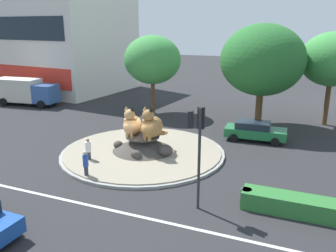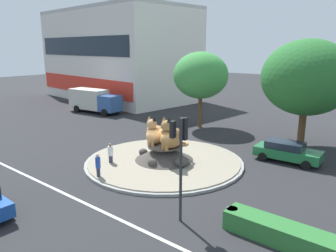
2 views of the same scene
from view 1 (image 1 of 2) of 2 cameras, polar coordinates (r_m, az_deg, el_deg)
name	(u,v)px [view 1 (image 1 of 2)]	position (r m, az deg, el deg)	size (l,w,h in m)	color
ground_plane	(143,153)	(24.71, -4.11, -4.51)	(160.00, 160.00, 0.00)	#28282B
lane_centreline	(77,202)	(18.80, -14.69, -12.04)	(112.00, 0.20, 0.01)	silver
roundabout_island	(143,148)	(24.56, -4.10, -3.67)	(11.45, 11.45, 1.33)	gray
cat_statue_calico	(132,124)	(24.27, -5.93, 0.32)	(1.44, 2.33, 2.15)	tan
cat_statue_tabby	(152,126)	(23.54, -2.71, 0.03)	(1.52, 2.29, 2.31)	#9E703D
traffic_light_mast	(198,136)	(16.37, 5.01, -1.61)	(0.71, 0.58, 5.12)	#2D2D33
shophouse_block	(39,38)	(54.14, -20.40, 13.42)	(26.38, 16.16, 18.58)	silver
clipped_hedge_strip	(298,206)	(18.10, 20.55, -12.16)	(5.27, 1.20, 0.90)	#2D7033
broadleaf_tree_behind_island	(262,60)	(31.16, 15.23, 10.39)	(7.18, 7.18, 8.92)	brown
second_tree_near_tower	(152,60)	(34.89, -2.56, 10.79)	(5.61, 5.61, 7.82)	brown
third_tree_left	(333,60)	(33.70, 25.39, 9.83)	(5.50, 5.50, 8.22)	brown
pedestrian_white_shirt	(88,150)	(23.34, -12.93, -3.88)	(0.38, 0.38, 1.67)	#33384C
pedestrian_blue_shirt	(86,164)	(20.90, -13.34, -6.11)	(0.32, 0.32, 1.76)	#33384C
hatchback_near_shophouse	(255,131)	(27.99, 14.06, -0.73)	(4.76, 2.27, 1.51)	#1E6B38
delivery_box_truck	(25,91)	(42.38, -22.45, 5.34)	(7.54, 3.22, 2.96)	#335693
litter_bin	(246,197)	(18.17, 12.65, -11.35)	(0.56, 0.56, 0.90)	#2D4233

